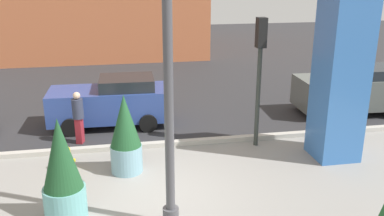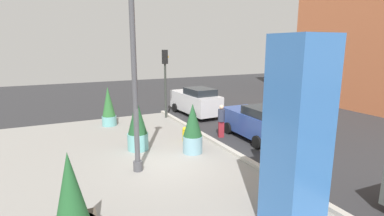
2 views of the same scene
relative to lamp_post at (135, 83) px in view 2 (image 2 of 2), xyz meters
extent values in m
plane|color=#2D2D30|center=(-0.13, 5.25, -3.45)|extent=(60.00, 60.00, 0.00)
cube|color=gray|center=(-0.13, -0.75, -3.45)|extent=(18.00, 10.00, 0.02)
cube|color=#B7B2A8|center=(-0.13, 4.37, -3.37)|extent=(18.00, 0.24, 0.16)
cylinder|color=#4C4C51|center=(0.00, 0.00, -3.25)|extent=(0.36, 0.36, 0.40)
cylinder|color=#4C4C51|center=(0.00, 0.00, -0.07)|extent=(0.20, 0.20, 6.74)
cube|color=#3870BC|center=(5.35, 2.69, -0.91)|extent=(1.25, 1.25, 5.08)
cone|color=#235B2D|center=(3.54, -2.59, -1.99)|extent=(0.84, 0.84, 1.87)
cylinder|color=#6BB2B2|center=(-2.33, 0.66, -3.05)|extent=(0.96, 0.96, 0.80)
cylinder|color=#382819|center=(-2.33, 0.66, -2.67)|extent=(0.88, 0.88, 0.04)
cone|color=#1E4C28|center=(-2.33, 0.66, -1.82)|extent=(0.88, 0.88, 1.65)
cylinder|color=#7AA8B7|center=(-0.87, 2.79, -3.05)|extent=(0.89, 0.89, 0.80)
cylinder|color=#382819|center=(-0.87, 2.79, -2.67)|extent=(0.82, 0.82, 0.04)
cone|color=#1E4C28|center=(-0.87, 2.79, -1.91)|extent=(0.86, 0.86, 1.48)
cylinder|color=#6BB2B2|center=(-7.25, 0.25, -3.15)|extent=(0.86, 0.86, 0.60)
cylinder|color=#382819|center=(-7.25, 0.25, -2.87)|extent=(0.79, 0.79, 0.04)
cone|color=#2D6B33|center=(-7.25, 0.25, -1.96)|extent=(0.77, 0.77, 1.78)
cylinder|color=gold|center=(-2.54, 3.16, -3.17)|extent=(0.26, 0.26, 0.55)
sphere|color=gold|center=(-2.54, 3.16, -2.82)|extent=(0.24, 0.24, 0.24)
cylinder|color=gold|center=(-2.37, 3.16, -3.14)|extent=(0.12, 0.10, 0.10)
cylinder|color=#B2ADA3|center=(-5.73, 1.59, -3.07)|extent=(0.36, 0.36, 0.75)
cylinder|color=#333833|center=(-7.63, 4.07, -1.64)|extent=(0.14, 0.14, 3.60)
cube|color=black|center=(-7.63, 4.07, 0.61)|extent=(0.28, 0.32, 0.90)
sphere|color=yellow|center=(-7.63, 4.24, 0.61)|extent=(0.18, 0.18, 0.18)
cylinder|color=#333833|center=(3.33, 3.93, -1.84)|extent=(0.14, 0.14, 3.21)
cube|color=black|center=(3.33, 3.93, 0.22)|extent=(0.28, 0.32, 0.90)
sphere|color=green|center=(3.33, 4.10, -0.05)|extent=(0.18, 0.18, 0.18)
cube|color=#2D4793|center=(-1.32, 6.70, -2.62)|extent=(4.33, 1.91, 1.10)
cube|color=#1E2328|center=(-0.68, 6.68, -1.86)|extent=(1.97, 1.63, 0.42)
cylinder|color=black|center=(-2.67, 5.84, -3.13)|extent=(0.65, 0.24, 0.64)
cylinder|color=black|center=(-2.63, 7.63, -3.13)|extent=(0.65, 0.24, 0.64)
cylinder|color=black|center=(-0.02, 5.77, -3.13)|extent=(0.65, 0.24, 0.64)
cylinder|color=black|center=(0.03, 7.56, -3.13)|extent=(0.65, 0.24, 0.64)
cube|color=silver|center=(-7.57, 6.22, -2.55)|extent=(4.65, 1.95, 1.25)
cube|color=#1E2328|center=(-6.89, 6.26, -1.71)|extent=(2.13, 1.62, 0.44)
cylinder|color=black|center=(-8.95, 5.29, -3.13)|extent=(0.65, 0.25, 0.64)
cylinder|color=black|center=(-9.03, 7.02, -3.13)|extent=(0.65, 0.25, 0.64)
cylinder|color=black|center=(-6.12, 5.43, -3.13)|extent=(0.65, 0.25, 0.64)
cylinder|color=black|center=(-6.20, 7.16, -3.13)|extent=(0.65, 0.25, 0.64)
cube|color=maroon|center=(-2.32, 5.17, -3.01)|extent=(0.27, 0.33, 0.86)
cylinder|color=#33384C|center=(-2.32, 5.17, -2.26)|extent=(0.45, 0.45, 0.65)
sphere|color=beige|center=(-2.32, 5.17, -1.81)|extent=(0.23, 0.23, 0.23)
camera|label=1|loc=(-1.02, -8.12, 2.01)|focal=39.19mm
camera|label=2|loc=(10.63, -2.80, 1.36)|focal=27.75mm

